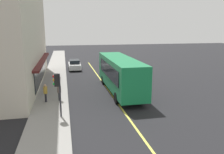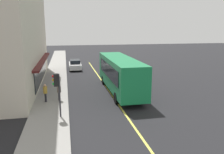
% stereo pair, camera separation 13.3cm
% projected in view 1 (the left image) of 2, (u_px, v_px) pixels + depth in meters
% --- Properties ---
extents(ground, '(120.00, 120.00, 0.00)m').
position_uv_depth(ground, '(106.00, 87.00, 25.45)').
color(ground, black).
extents(sidewalk, '(80.00, 2.92, 0.15)m').
position_uv_depth(sidewalk, '(53.00, 89.00, 24.28)').
color(sidewalk, gray).
rests_on(sidewalk, ground).
extents(lane_centre_stripe, '(36.00, 0.16, 0.01)m').
position_uv_depth(lane_centre_stripe, '(106.00, 87.00, 25.45)').
color(lane_centre_stripe, '#D8D14C').
rests_on(lane_centre_stripe, ground).
extents(bus, '(11.14, 2.64, 3.50)m').
position_uv_depth(bus, '(120.00, 73.00, 23.04)').
color(bus, '#197F47').
rests_on(bus, ground).
extents(traffic_light, '(0.30, 0.52, 3.20)m').
position_uv_depth(traffic_light, '(57.00, 85.00, 16.01)').
color(traffic_light, '#2D2D33').
rests_on(traffic_light, sidewalk).
extents(car_white, '(4.30, 1.86, 1.52)m').
position_uv_depth(car_white, '(75.00, 65.00, 35.51)').
color(car_white, white).
rests_on(car_white, ground).
extents(pedestrian_near_storefront, '(0.34, 0.34, 1.54)m').
position_uv_depth(pedestrian_near_storefront, '(59.00, 91.00, 20.00)').
color(pedestrian_near_storefront, black).
rests_on(pedestrian_near_storefront, sidewalk).
extents(pedestrian_mid_block, '(0.34, 0.34, 1.59)m').
position_uv_depth(pedestrian_mid_block, '(45.00, 91.00, 19.63)').
color(pedestrian_mid_block, black).
rests_on(pedestrian_mid_block, sidewalk).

